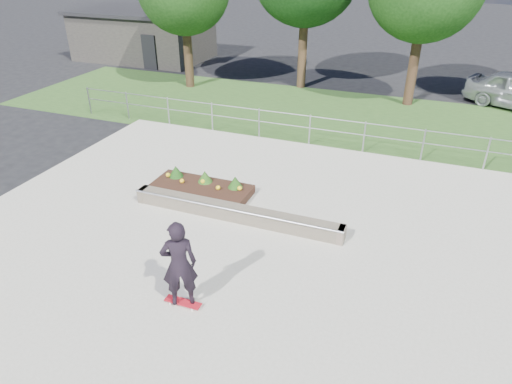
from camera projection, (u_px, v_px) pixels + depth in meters
ground at (226, 258)px, 11.01m from camera, size 120.00×120.00×0.00m
grass_verge at (330, 116)px, 20.00m from camera, size 30.00×8.00×0.02m
concrete_slab at (226, 257)px, 10.99m from camera, size 15.00×15.00×0.06m
fence at (310, 126)px, 16.77m from camera, size 20.06×0.06×1.20m
building at (144, 34)px, 29.45m from camera, size 8.40×5.40×3.00m
grind_ledge at (235, 213)px, 12.36m from camera, size 6.00×0.44×0.43m
planter_bed at (202, 186)px, 13.73m from camera, size 3.00×1.20×0.61m
skateboarder at (179, 264)px, 9.00m from camera, size 0.85×0.76×2.03m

